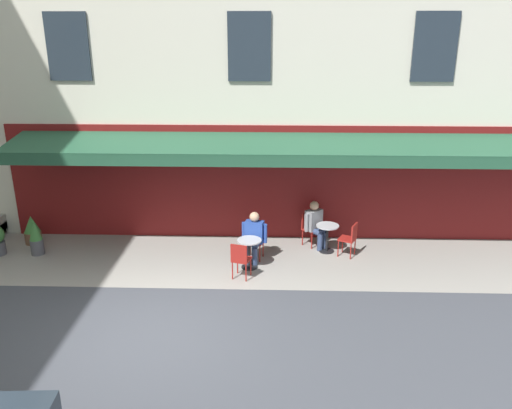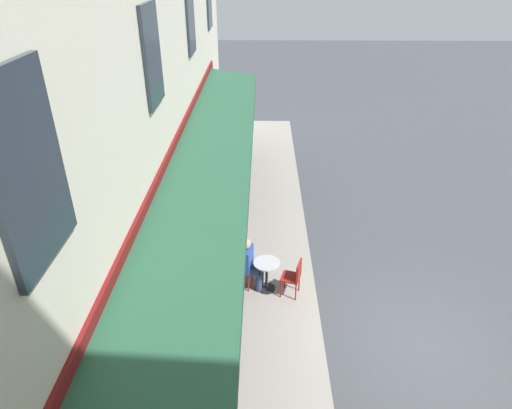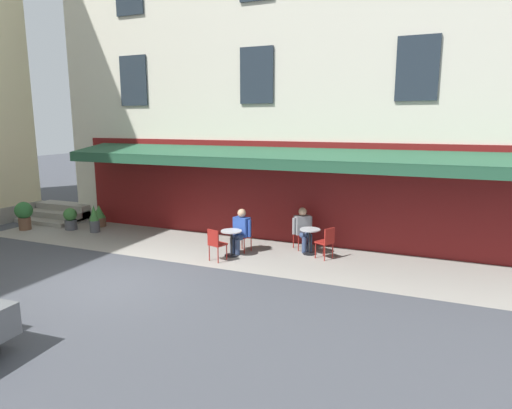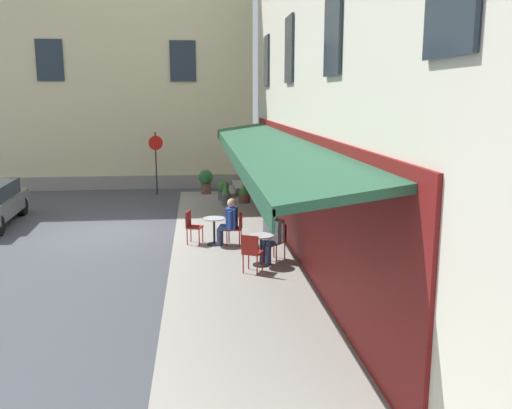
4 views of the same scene
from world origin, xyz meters
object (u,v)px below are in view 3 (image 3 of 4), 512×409
at_px(potted_plant_by_steps, 24,214).
at_px(potted_plant_under_sign, 70,218).
at_px(potted_plant_mid_terrace, 94,219).
at_px(cafe_table_mid_terrace, 231,239).
at_px(cafe_chair_red_facing_street, 327,240).
at_px(potted_plant_entrance_left, 99,216).
at_px(seated_companion_in_grey, 303,228).
at_px(cafe_table_near_entrance, 310,238).
at_px(cafe_chair_red_back_row, 245,233).
at_px(cafe_chair_red_under_awning, 300,231).
at_px(cafe_chair_red_corner_right, 216,242).
at_px(seated_patron_in_blue, 240,229).

bearing_deg(potted_plant_by_steps, potted_plant_under_sign, -156.65).
bearing_deg(potted_plant_mid_terrace, cafe_table_mid_terrace, 173.61).
distance_m(cafe_chair_red_facing_street, potted_plant_entrance_left, 8.66).
distance_m(seated_companion_in_grey, potted_plant_under_sign, 8.43).
height_order(cafe_table_near_entrance, seated_companion_in_grey, seated_companion_in_grey).
height_order(cafe_table_near_entrance, cafe_table_mid_terrace, same).
distance_m(cafe_chair_red_back_row, potted_plant_entrance_left, 6.24).
xyz_separation_m(cafe_chair_red_facing_street, potted_plant_entrance_left, (8.64, -0.59, -0.16)).
bearing_deg(cafe_chair_red_under_awning, cafe_chair_red_facing_street, 143.53).
bearing_deg(potted_plant_entrance_left, potted_plant_mid_terrace, 121.29).
height_order(cafe_chair_red_facing_street, potted_plant_mid_terrace, potted_plant_mid_terrace).
bearing_deg(cafe_chair_red_facing_street, cafe_chair_red_corner_right, 26.38).
bearing_deg(cafe_chair_red_corner_right, potted_plant_entrance_left, -18.47).
xyz_separation_m(cafe_table_near_entrance, cafe_table_mid_terrace, (2.01, 1.05, 0.00)).
height_order(cafe_chair_red_corner_right, potted_plant_mid_terrace, potted_plant_mid_terrace).
xyz_separation_m(seated_companion_in_grey, potted_plant_entrance_left, (7.78, -0.01, -0.30)).
xyz_separation_m(cafe_chair_red_under_awning, seated_companion_in_grey, (-0.15, 0.15, 0.15)).
relative_size(cafe_table_near_entrance, cafe_chair_red_back_row, 0.82).
xyz_separation_m(potted_plant_entrance_left, potted_plant_by_steps, (2.11, 1.42, 0.19)).
xyz_separation_m(cafe_table_near_entrance, potted_plant_under_sign, (8.68, 0.47, -0.09)).
distance_m(cafe_table_near_entrance, cafe_chair_red_corner_right, 2.75).
distance_m(cafe_chair_red_facing_street, cafe_chair_red_back_row, 2.44).
bearing_deg(cafe_chair_red_facing_street, potted_plant_by_steps, 4.42).
bearing_deg(cafe_chair_red_corner_right, cafe_chair_red_back_row, -104.79).
height_order(cafe_chair_red_facing_street, seated_patron_in_blue, seated_patron_in_blue).
bearing_deg(cafe_chair_red_corner_right, seated_patron_in_blue, -105.21).
bearing_deg(cafe_chair_red_back_row, seated_patron_in_blue, 77.23).
relative_size(cafe_chair_red_corner_right, seated_patron_in_blue, 0.70).
xyz_separation_m(cafe_table_near_entrance, cafe_chair_red_under_awning, (0.44, -0.45, 0.06)).
relative_size(cafe_chair_red_under_awning, seated_patron_in_blue, 0.70).
bearing_deg(cafe_chair_red_back_row, cafe_table_near_entrance, -166.96).
distance_m(cafe_table_near_entrance, potted_plant_by_steps, 10.24).
xyz_separation_m(cafe_chair_red_facing_street, potted_plant_mid_terrace, (8.19, 0.14, -0.08)).
relative_size(cafe_table_near_entrance, cafe_chair_red_corner_right, 0.82).
relative_size(cafe_table_mid_terrace, seated_patron_in_blue, 0.58).
bearing_deg(cafe_table_near_entrance, cafe_chair_red_under_awning, -46.00).
bearing_deg(potted_plant_mid_terrace, cafe_chair_red_under_awning, -173.05).
relative_size(cafe_chair_red_facing_street, cafe_chair_red_back_row, 1.00).
xyz_separation_m(cafe_chair_red_facing_street, cafe_chair_red_under_awning, (1.00, -0.74, 0.00)).
distance_m(cafe_table_mid_terrace, potted_plant_by_steps, 8.17).
xyz_separation_m(cafe_table_near_entrance, seated_companion_in_grey, (0.29, -0.30, 0.20)).
height_order(seated_companion_in_grey, potted_plant_by_steps, seated_companion_in_grey).
relative_size(seated_patron_in_blue, potted_plant_entrance_left, 1.63).
height_order(seated_companion_in_grey, potted_plant_under_sign, seated_companion_in_grey).
xyz_separation_m(cafe_chair_red_corner_right, seated_patron_in_blue, (-0.28, -1.01, 0.15)).
distance_m(seated_companion_in_grey, potted_plant_mid_terrace, 7.38).
xyz_separation_m(cafe_chair_red_back_row, seated_companion_in_grey, (-1.58, -0.73, 0.15)).
distance_m(potted_plant_mid_terrace, potted_plant_entrance_left, 0.86).
height_order(cafe_table_near_entrance, cafe_chair_red_back_row, cafe_chair_red_back_row).
bearing_deg(potted_plant_entrance_left, cafe_chair_red_corner_right, 161.53).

